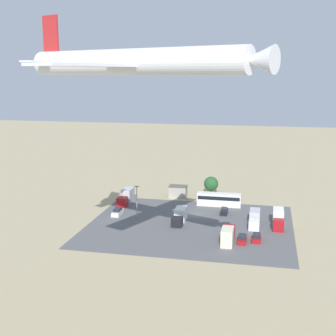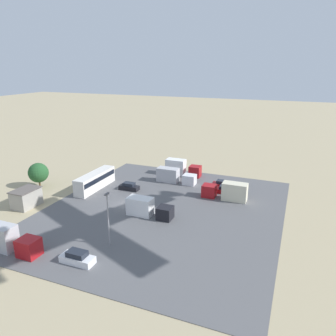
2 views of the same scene
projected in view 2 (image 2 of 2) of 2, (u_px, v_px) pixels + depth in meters
ground_plane at (124, 205)px, 59.96m from camera, size 400.00×400.00×0.00m
parking_lot_surface at (163, 211)px, 57.22m from camera, size 45.86×39.83×0.08m
shed_building at (26, 198)px, 58.70m from camera, size 4.99×3.48×3.27m
bus at (95, 180)px, 66.99m from camera, size 11.28×2.54×3.37m
parked_car_0 at (129, 187)px, 66.68m from camera, size 1.71×4.05×1.51m
parked_car_1 at (226, 190)px, 64.82m from camera, size 1.77×4.49×1.52m
parked_car_2 at (222, 185)px, 67.85m from camera, size 1.79×4.20×1.52m
parked_car_3 at (77, 258)px, 42.03m from camera, size 1.86×4.53×1.66m
parked_truck_0 at (8, 240)px, 44.62m from camera, size 2.40×8.83×3.56m
parked_truck_1 at (227, 192)px, 61.69m from camera, size 2.31×8.47×3.40m
parked_truck_2 at (181, 168)px, 75.34m from camera, size 2.36×8.14×3.59m
parked_truck_3 at (147, 208)px, 55.01m from camera, size 2.43×7.93×3.05m
parked_truck_4 at (174, 176)px, 70.68m from camera, size 2.31×8.53×3.06m
tree_near_shed at (38, 173)px, 67.62m from camera, size 4.10×4.10×5.19m
light_pole_lot_centre at (108, 217)px, 45.12m from camera, size 0.90×0.28×7.84m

